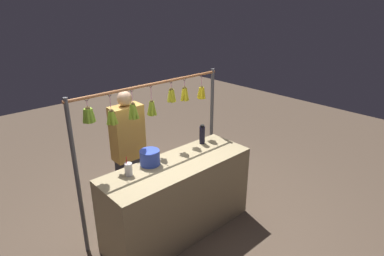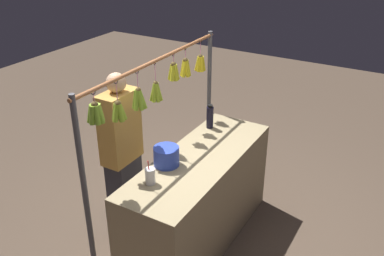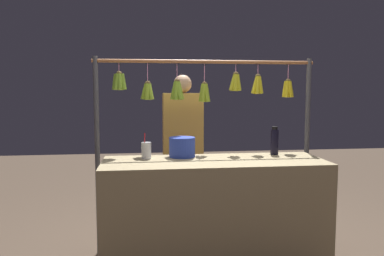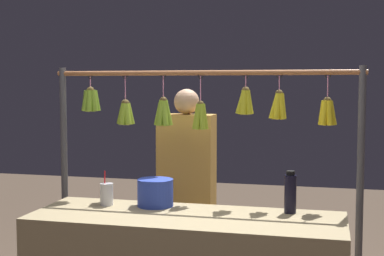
{
  "view_description": "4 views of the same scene",
  "coord_description": "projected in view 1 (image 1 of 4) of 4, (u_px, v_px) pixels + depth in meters",
  "views": [
    {
      "loc": [
        2.04,
        2.46,
        2.6
      ],
      "look_at": [
        -0.22,
        0.0,
        1.27
      ],
      "focal_mm": 30.33,
      "sensor_mm": 36.0,
      "label": 1
    },
    {
      "loc": [
        2.81,
        1.57,
        2.82
      ],
      "look_at": [
        0.12,
        0.0,
        1.25
      ],
      "focal_mm": 39.86,
      "sensor_mm": 36.0,
      "label": 2
    },
    {
      "loc": [
        0.55,
        2.93,
        1.46
      ],
      "look_at": [
        0.18,
        0.0,
        1.17
      ],
      "focal_mm": 35.11,
      "sensor_mm": 36.0,
      "label": 3
    },
    {
      "loc": [
        -0.78,
        2.98,
        1.65
      ],
      "look_at": [
        -0.04,
        0.0,
        1.41
      ],
      "focal_mm": 51.55,
      "sensor_mm": 36.0,
      "label": 4
    }
  ],
  "objects": [
    {
      "name": "water_bottle",
      "position": [
        202.0,
        135.0,
        4.04
      ],
      "size": [
        0.07,
        0.07,
        0.25
      ],
      "color": "black",
      "rests_on": "market_counter"
    },
    {
      "name": "drink_cup",
      "position": [
        128.0,
        169.0,
        3.32
      ],
      "size": [
        0.08,
        0.08,
        0.21
      ],
      "color": "silver",
      "rests_on": "market_counter"
    },
    {
      "name": "market_counter",
      "position": [
        178.0,
        198.0,
        3.76
      ],
      "size": [
        1.78,
        0.62,
        0.91
      ],
      "primitive_type": "cube",
      "color": "tan",
      "rests_on": "ground"
    },
    {
      "name": "display_rack",
      "position": [
        151.0,
        121.0,
        3.72
      ],
      "size": [
        2.0,
        0.14,
        1.77
      ],
      "color": "#4C4C51",
      "rests_on": "ground"
    },
    {
      "name": "vendor_person",
      "position": [
        129.0,
        155.0,
        4.01
      ],
      "size": [
        0.39,
        0.21,
        1.62
      ],
      "color": "#2D2D38",
      "rests_on": "ground"
    },
    {
      "name": "blue_bucket",
      "position": [
        150.0,
        158.0,
        3.53
      ],
      "size": [
        0.22,
        0.22,
        0.17
      ],
      "primitive_type": "cylinder",
      "color": "#2D45BA",
      "rests_on": "market_counter"
    },
    {
      "name": "ground_plane",
      "position": [
        179.0,
        230.0,
        3.93
      ],
      "size": [
        12.0,
        12.0,
        0.0
      ],
      "primitive_type": "plane",
      "color": "brown"
    }
  ]
}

